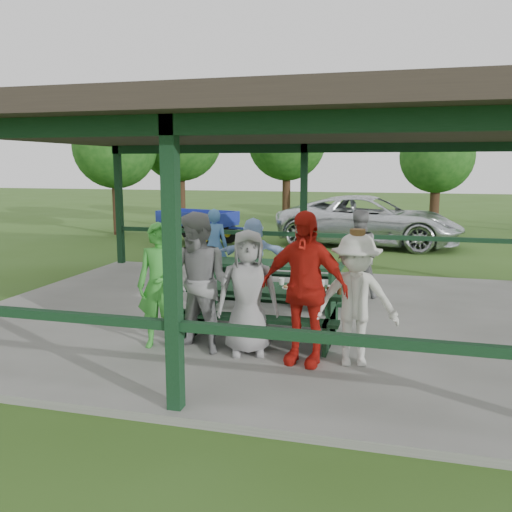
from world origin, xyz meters
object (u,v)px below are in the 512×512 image
(contestant_red, at_px, (304,288))
(spectator_blue, at_px, (214,246))
(picnic_table_far, at_px, (275,277))
(contestant_grey_left, at_px, (199,283))
(contestant_grey_mid, at_px, (248,292))
(farm_trailer, at_px, (198,226))
(contestant_green, at_px, (160,286))
(pickup_truck, at_px, (369,221))
(spectator_lblue, at_px, (253,254))
(contestant_white_fedora, at_px, (356,300))
(spectator_grey, at_px, (357,254))
(picnic_table_near, at_px, (263,305))

(contestant_red, height_order, spectator_blue, contestant_red)
(picnic_table_far, bearing_deg, contestant_grey_left, -97.74)
(picnic_table_far, xyz_separation_m, contestant_grey_mid, (0.26, -2.78, 0.37))
(contestant_grey_mid, bearing_deg, farm_trailer, 97.94)
(contestant_grey_left, distance_m, farm_trailer, 10.97)
(contestant_green, distance_m, contestant_red, 2.03)
(pickup_truck, bearing_deg, spectator_lblue, 172.50)
(contestant_white_fedora, xyz_separation_m, farm_trailer, (-6.03, 10.17, -0.35))
(contestant_grey_left, height_order, contestant_red, contestant_red)
(contestant_grey_left, relative_size, farm_trailer, 0.55)
(spectator_lblue, bearing_deg, contestant_grey_mid, 87.64)
(pickup_truck, bearing_deg, spectator_grey, -172.37)
(spectator_blue, bearing_deg, pickup_truck, -122.57)
(spectator_lblue, bearing_deg, contestant_grey_left, 77.36)
(picnic_table_far, distance_m, contestant_green, 3.03)
(contestant_green, bearing_deg, contestant_grey_left, -16.21)
(contestant_grey_mid, height_order, spectator_blue, contestant_grey_mid)
(contestant_grey_mid, bearing_deg, spectator_lblue, 87.59)
(picnic_table_far, height_order, spectator_grey, spectator_grey)
(contestant_grey_mid, distance_m, pickup_truck, 11.29)
(contestant_grey_left, distance_m, spectator_blue, 4.45)
(picnic_table_near, height_order, picnic_table_far, same)
(picnic_table_near, height_order, contestant_white_fedora, contestant_white_fedora)
(picnic_table_far, relative_size, spectator_grey, 1.45)
(spectator_blue, height_order, pickup_truck, spectator_blue)
(spectator_blue, bearing_deg, contestant_grey_left, 96.22)
(contestant_green, bearing_deg, spectator_lblue, 73.52)
(contestant_green, distance_m, farm_trailer, 10.72)
(spectator_lblue, bearing_deg, spectator_blue, -45.64)
(contestant_green, relative_size, contestant_white_fedora, 1.01)
(contestant_grey_mid, distance_m, contestant_white_fedora, 1.42)
(spectator_blue, xyz_separation_m, spectator_grey, (3.09, -0.58, 0.04))
(picnic_table_far, bearing_deg, contestant_red, -70.54)
(contestant_green, xyz_separation_m, contestant_white_fedora, (2.67, 0.00, -0.03))
(picnic_table_far, bearing_deg, contestant_grey_mid, -84.72)
(picnic_table_far, bearing_deg, picnic_table_near, -82.35)
(spectator_blue, relative_size, pickup_truck, 0.27)
(picnic_table_far, distance_m, contestant_grey_mid, 2.81)
(picnic_table_far, relative_size, spectator_lblue, 1.64)
(picnic_table_far, relative_size, contestant_white_fedora, 1.41)
(picnic_table_near, xyz_separation_m, spectator_lblue, (-0.91, 2.79, 0.28))
(spectator_grey, bearing_deg, contestant_white_fedora, 73.47)
(contestant_grey_left, bearing_deg, spectator_lblue, 109.00)
(picnic_table_near, xyz_separation_m, pickup_truck, (0.94, 10.47, 0.25))
(picnic_table_far, distance_m, contestant_white_fedora, 3.32)
(contestant_green, distance_m, spectator_grey, 4.36)
(contestant_grey_mid, relative_size, spectator_lblue, 1.13)
(contestant_white_fedora, bearing_deg, picnic_table_near, 139.71)
(contestant_green, height_order, contestant_grey_mid, contestant_green)
(contestant_red, xyz_separation_m, pickup_truck, (0.18, 11.41, -0.26))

